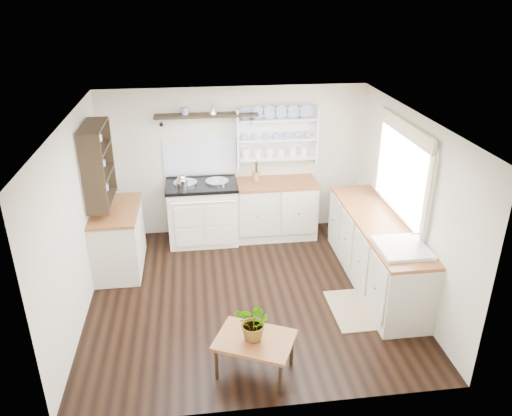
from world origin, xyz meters
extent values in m
cube|color=black|center=(0.00, 0.00, 0.00)|extent=(4.00, 3.80, 0.01)
cube|color=beige|center=(0.00, 1.90, 1.15)|extent=(4.00, 0.02, 2.30)
cube|color=beige|center=(2.00, 0.00, 1.15)|extent=(0.02, 3.80, 2.30)
cube|color=beige|center=(-2.00, 0.00, 1.15)|extent=(0.02, 3.80, 2.30)
cube|color=white|center=(0.00, 0.00, 2.30)|extent=(4.00, 3.80, 0.01)
cube|color=white|center=(1.96, 0.15, 1.50)|extent=(0.04, 1.40, 1.00)
cube|color=white|center=(1.94, 0.15, 1.50)|extent=(0.02, 1.50, 1.10)
cube|color=beige|center=(1.92, 0.15, 2.08)|extent=(0.04, 1.55, 0.18)
cube|color=#EEE3CE|center=(-0.52, 1.57, 0.45)|extent=(1.02, 0.66, 0.90)
cube|color=black|center=(-0.52, 1.57, 0.92)|extent=(1.06, 0.70, 0.05)
cylinder|color=silver|center=(-0.76, 1.57, 0.96)|extent=(0.35, 0.35, 0.03)
cylinder|color=silver|center=(-0.29, 1.57, 0.96)|extent=(0.35, 0.35, 0.03)
cylinder|color=silver|center=(-0.52, 1.20, 0.80)|extent=(0.92, 0.02, 0.02)
cube|color=beige|center=(0.60, 1.60, 0.44)|extent=(1.25, 0.60, 0.88)
cube|color=brown|center=(0.60, 1.60, 0.88)|extent=(1.27, 0.63, 0.04)
cube|color=beige|center=(1.70, 0.10, 0.44)|extent=(0.60, 2.40, 0.88)
cube|color=brown|center=(1.70, 0.10, 0.88)|extent=(0.62, 2.43, 0.04)
cube|color=white|center=(1.70, -0.65, 0.80)|extent=(0.55, 0.60, 0.28)
cylinder|color=silver|center=(1.90, -0.65, 1.00)|extent=(0.02, 0.02, 0.22)
cube|color=beige|center=(-1.70, 0.90, 0.44)|extent=(0.60, 1.10, 0.88)
cube|color=brown|center=(-1.70, 0.90, 0.88)|extent=(0.62, 1.13, 0.04)
cube|color=white|center=(0.65, 1.88, 1.55)|extent=(1.20, 0.03, 0.90)
cube|color=white|center=(0.65, 1.79, 1.55)|extent=(1.20, 0.22, 0.02)
cylinder|color=navy|center=(0.65, 1.80, 1.82)|extent=(0.20, 0.02, 0.20)
cube|color=black|center=(-0.40, 1.77, 1.92)|extent=(1.50, 0.24, 0.04)
cone|color=black|center=(-1.05, 1.84, 1.81)|extent=(0.06, 0.20, 0.06)
cone|color=black|center=(0.25, 1.84, 1.81)|extent=(0.06, 0.20, 0.06)
cube|color=black|center=(-1.84, 0.90, 1.55)|extent=(0.28, 0.80, 1.05)
cylinder|color=#9A6138|center=(0.31, 1.68, 0.98)|extent=(0.11, 0.11, 0.13)
cube|color=brown|center=(-0.09, -1.40, 0.39)|extent=(0.92, 0.82, 0.04)
cylinder|color=black|center=(-0.49, -1.46, 0.19)|extent=(0.04, 0.04, 0.37)
cylinder|color=black|center=(-0.30, -1.06, 0.19)|extent=(0.04, 0.04, 0.37)
cylinder|color=black|center=(0.11, -1.74, 0.19)|extent=(0.04, 0.04, 0.37)
cylinder|color=black|center=(0.30, -1.34, 0.19)|extent=(0.04, 0.04, 0.37)
imported|color=#3F7233|center=(-0.09, -1.40, 0.62)|extent=(0.48, 0.48, 0.40)
cube|color=olive|center=(1.24, -0.52, 0.01)|extent=(0.56, 0.86, 0.02)
camera|label=1|loc=(-0.59, -5.38, 3.69)|focal=35.00mm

